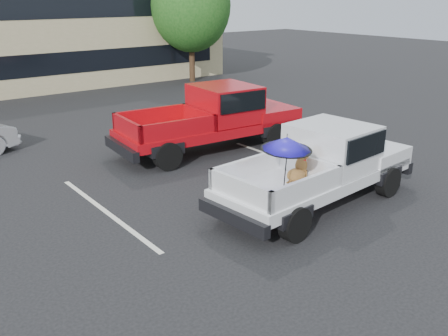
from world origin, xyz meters
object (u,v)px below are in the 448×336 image
at_px(silver_pickup, 325,160).
at_px(red_pickup, 220,115).
at_px(tree_right, 191,5).
at_px(tree_back, 81,0).

distance_m(silver_pickup, red_pickup, 5.13).
xyz_separation_m(tree_right, tree_back, (-3.00, 8.00, 0.20)).
relative_size(tree_right, red_pickup, 1.06).
relative_size(tree_back, red_pickup, 1.11).
distance_m(tree_right, tree_back, 8.55).
height_order(silver_pickup, red_pickup, silver_pickup).
height_order(tree_back, silver_pickup, tree_back).
height_order(tree_back, red_pickup, tree_back).
bearing_deg(tree_right, tree_back, 110.56).
xyz_separation_m(tree_right, silver_pickup, (-7.46, -16.62, -3.16)).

